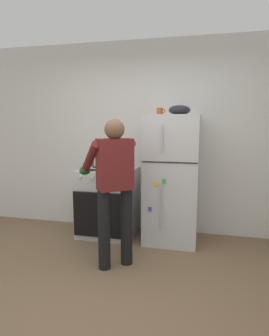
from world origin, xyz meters
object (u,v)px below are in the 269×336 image
object	(u,v)px
refrigerator	(172,179)
stove_range	(108,202)
mixing_bowl	(180,110)
pepper_mill	(92,161)
person_cook	(114,180)
red_pot	(117,166)
coffee_mug	(160,111)

from	to	relation	value
refrigerator	stove_range	distance (m)	0.96
stove_range	mixing_bowl	world-z (taller)	mixing_bowl
stove_range	pepper_mill	xyz separation A→B (m)	(-0.30, 0.21, 0.55)
person_cook	red_pot	xyz separation A→B (m)	(-0.20, 0.81, 0.03)
person_cook	red_pot	bearing A→B (deg)	103.96
pepper_mill	person_cook	bearing A→B (deg)	-58.01
refrigerator	pepper_mill	distance (m)	1.22
refrigerator	red_pot	bearing A→B (deg)	-176.11
coffee_mug	red_pot	bearing A→B (deg)	-169.77
stove_range	coffee_mug	size ratio (longest dim) A/B	8.38
stove_range	person_cook	distance (m)	1.05
pepper_mill	mixing_bowl	distance (m)	1.47
red_pot	person_cook	bearing A→B (deg)	-76.04
refrigerator	stove_range	xyz separation A→B (m)	(-0.89, -0.01, -0.37)
stove_range	red_pot	size ratio (longest dim) A/B	2.77
refrigerator	mixing_bowl	world-z (taller)	mixing_bowl
person_cook	stove_range	bearing A→B (deg)	113.06
mixing_bowl	red_pot	bearing A→B (deg)	-176.48
coffee_mug	mixing_bowl	distance (m)	0.26
refrigerator	mixing_bowl	distance (m)	0.90
person_cook	coffee_mug	world-z (taller)	coffee_mug
red_pot	refrigerator	bearing A→B (deg)	3.89
refrigerator	red_pot	size ratio (longest dim) A/B	4.90
red_pot	coffee_mug	size ratio (longest dim) A/B	3.03
refrigerator	person_cook	bearing A→B (deg)	-121.76
stove_range	pepper_mill	bearing A→B (deg)	144.96
refrigerator	coffee_mug	distance (m)	0.90
stove_range	coffee_mug	xyz separation A→B (m)	(0.71, 0.06, 1.25)
red_pot	pepper_mill	bearing A→B (deg)	151.48
pepper_mill	mixing_bowl	xyz separation A→B (m)	(1.27, -0.20, 0.71)
coffee_mug	pepper_mill	world-z (taller)	coffee_mug
coffee_mug	pepper_mill	distance (m)	1.24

